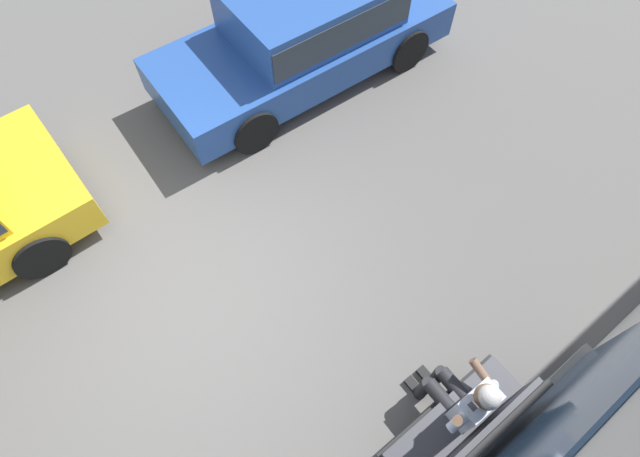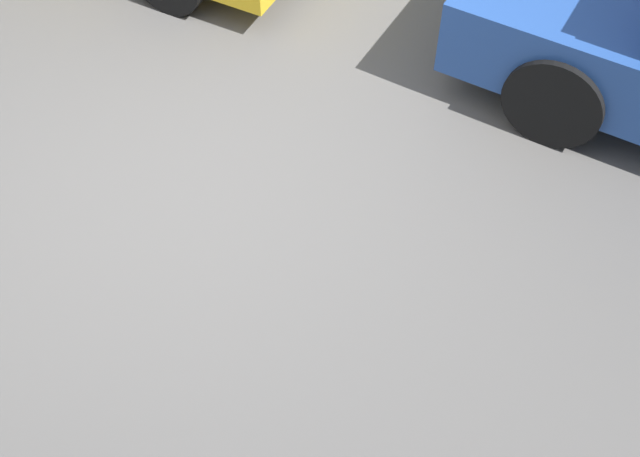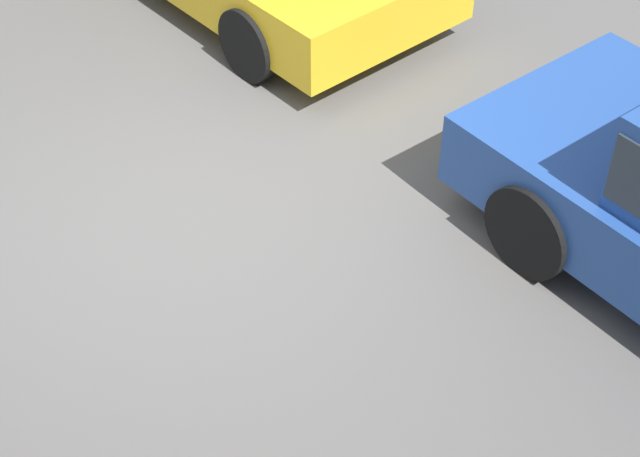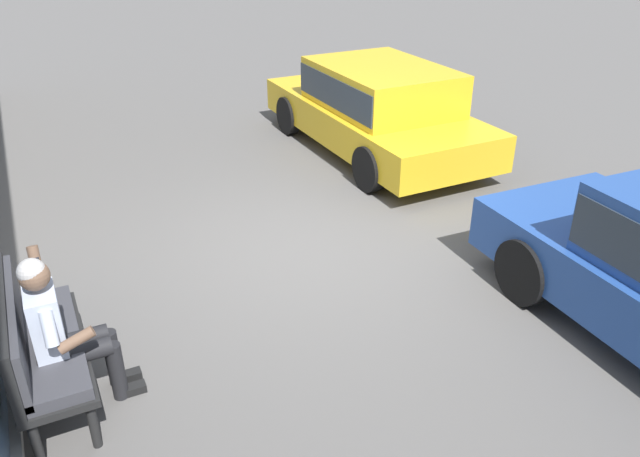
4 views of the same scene
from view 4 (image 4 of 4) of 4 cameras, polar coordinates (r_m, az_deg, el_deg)
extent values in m
plane|color=#565451|center=(7.25, -1.47, -1.97)|extent=(60.00, 60.00, 0.00)
cube|color=gray|center=(5.62, -26.51, -13.15)|extent=(3.60, 0.12, 0.10)
cylinder|color=black|center=(6.15, -25.42, -8.75)|extent=(0.07, 0.07, 0.41)
cylinder|color=black|center=(5.06, -24.52, -17.39)|extent=(0.07, 0.07, 0.41)
cylinder|color=black|center=(6.14, -21.83, -8.02)|extent=(0.07, 0.07, 0.41)
cylinder|color=black|center=(5.04, -19.99, -16.50)|extent=(0.07, 0.07, 0.41)
cube|color=black|center=(5.44, -23.48, -10.33)|extent=(1.54, 0.55, 0.06)
cube|color=#38383D|center=(5.39, -23.64, -9.65)|extent=(1.48, 0.49, 0.10)
cube|color=black|center=(5.28, -26.62, -8.19)|extent=(1.54, 0.07, 0.55)
cube|color=#38383D|center=(5.28, -25.98, -8.06)|extent=(1.48, 0.06, 0.47)
cylinder|color=black|center=(5.35, -21.04, -9.45)|extent=(0.15, 0.42, 0.15)
cylinder|color=black|center=(5.51, -18.39, -11.17)|extent=(0.12, 0.12, 0.52)
cube|color=black|center=(5.65, -17.24, -12.79)|extent=(0.10, 0.24, 0.07)
cylinder|color=black|center=(5.20, -20.78, -10.56)|extent=(0.15, 0.42, 0.15)
cylinder|color=black|center=(5.36, -18.07, -12.29)|extent=(0.12, 0.12, 0.52)
cube|color=black|center=(5.51, -16.88, -13.92)|extent=(0.10, 0.24, 0.07)
cube|color=black|center=(5.28, -23.18, -10.47)|extent=(0.34, 0.24, 0.14)
cube|color=silver|center=(5.12, -23.76, -7.98)|extent=(0.38, 0.22, 0.56)
sphere|color=brown|center=(4.90, -24.68, -3.96)|extent=(0.22, 0.22, 0.22)
sphere|color=#B7B2AD|center=(4.89, -24.88, -3.63)|extent=(0.20, 0.20, 0.20)
cylinder|color=silver|center=(4.86, -23.54, -8.40)|extent=(0.20, 0.10, 0.28)
cylinder|color=brown|center=(4.88, -21.36, -9.48)|extent=(0.08, 0.27, 0.17)
cylinder|color=silver|center=(5.23, -24.35, -4.95)|extent=(0.25, 0.10, 0.22)
cylinder|color=brown|center=(5.20, -24.59, -2.75)|extent=(0.16, 0.08, 0.25)
cube|color=#232328|center=(5.03, -24.54, -3.25)|extent=(0.02, 0.07, 0.15)
cylinder|color=black|center=(6.51, 18.10, -3.77)|extent=(0.68, 0.20, 0.68)
cube|color=gold|center=(10.12, 4.96, 9.87)|extent=(4.40, 1.91, 0.53)
cube|color=gold|center=(9.82, 5.64, 12.81)|extent=(2.29, 1.67, 0.63)
cube|color=#28333D|center=(9.82, 5.64, 12.81)|extent=(2.25, 1.70, 0.44)
cylinder|color=black|center=(10.93, -2.91, 10.27)|extent=(0.65, 0.19, 0.65)
cylinder|color=black|center=(11.73, 5.25, 11.41)|extent=(0.65, 0.19, 0.65)
cylinder|color=black|center=(8.66, 4.47, 5.45)|extent=(0.65, 0.19, 0.65)
cylinder|color=black|center=(9.65, 13.71, 7.11)|extent=(0.65, 0.19, 0.65)
camera|label=1|loc=(6.24, -34.36, 42.33)|focal=28.00mm
camera|label=2|loc=(3.43, -30.57, 30.89)|focal=45.00mm
camera|label=3|loc=(1.60, -52.66, 66.90)|focal=55.00mm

